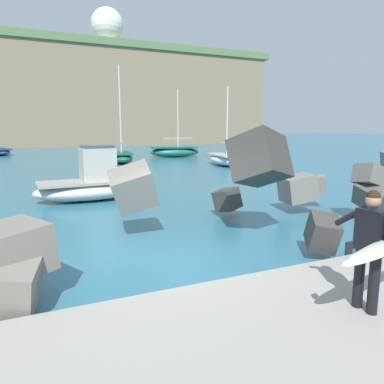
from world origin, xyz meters
The scene contains 11 objects.
ground_plane centered at (0.00, 0.00, 0.00)m, with size 400.00×400.00×0.00m, color #2D6B84.
walkway_path centered at (0.00, -4.00, 0.12)m, with size 48.00×4.40×0.24m, color #9E998E.
breakwater_jetty centered at (3.63, 1.03, 1.11)m, with size 30.49×5.89×2.95m.
surfer_with_board centered at (1.84, -3.73, 1.28)m, with size 2.11×1.22×1.78m.
boat_near_left centered at (-0.23, 7.83, 0.67)m, with size 4.46×1.97×2.21m.
boat_near_centre centered at (11.70, 18.12, 0.50)m, with size 2.53×4.87×6.05m.
boat_near_right centered at (20.63, 26.04, 0.73)m, with size 5.27×4.37×2.29m.
boat_mid_right centered at (4.70, 23.57, 0.52)m, with size 2.56×4.75×7.93m.
boat_far_centre centered at (11.27, 27.93, 0.57)m, with size 5.43×3.26×6.78m.
headland_bluff centered at (-3.51, 72.80, 8.70)m, with size 90.18×37.08×17.36m.
radar_dome centered at (13.17, 67.67, 21.96)m, with size 6.16×6.16×8.54m.
Camera 1 is at (-2.52, -7.10, 2.84)m, focal length 34.06 mm.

